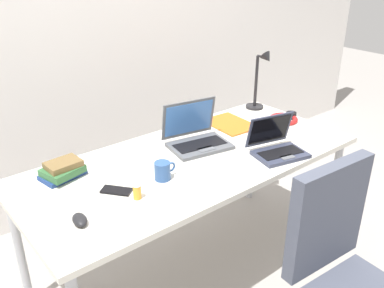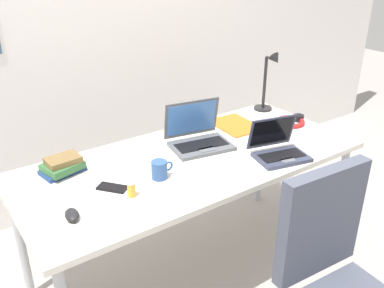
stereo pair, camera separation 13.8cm
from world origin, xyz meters
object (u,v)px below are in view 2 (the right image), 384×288
(desk_lamp, at_px, (269,82))
(coffee_mug, at_px, (160,170))
(laptop_near_mouse, at_px, (278,149))
(laptop_near_lamp, at_px, (198,137))
(headphones, at_px, (290,121))
(cell_phone, at_px, (112,188))
(computer_mouse, at_px, (72,215))
(book_stack, at_px, (63,166))
(pill_bottle, at_px, (131,188))
(paper_folder_back_right, at_px, (235,125))

(desk_lamp, bearing_deg, coffee_mug, -161.07)
(laptop_near_mouse, xyz_separation_m, laptop_near_lamp, (-0.26, 0.35, 0.01))
(headphones, bearing_deg, coffee_mug, -173.61)
(laptop_near_mouse, height_order, headphones, laptop_near_mouse)
(laptop_near_mouse, distance_m, cell_phone, 0.87)
(computer_mouse, bearing_deg, desk_lamp, 26.22)
(desk_lamp, bearing_deg, cell_phone, -165.98)
(laptop_near_mouse, relative_size, book_stack, 1.44)
(book_stack, bearing_deg, computer_mouse, -104.90)
(cell_phone, distance_m, pill_bottle, 0.12)
(computer_mouse, relative_size, book_stack, 0.44)
(cell_phone, bearing_deg, pill_bottle, -106.16)
(headphones, bearing_deg, pill_bottle, -171.44)
(computer_mouse, height_order, headphones, headphones)
(desk_lamp, relative_size, paper_folder_back_right, 1.29)
(desk_lamp, distance_m, headphones, 0.31)
(computer_mouse, distance_m, coffee_mug, 0.47)
(laptop_near_lamp, height_order, headphones, laptop_near_lamp)
(desk_lamp, height_order, pill_bottle, desk_lamp)
(pill_bottle, relative_size, paper_folder_back_right, 0.25)
(pill_bottle, relative_size, coffee_mug, 0.70)
(laptop_near_lamp, bearing_deg, cell_phone, -165.86)
(computer_mouse, bearing_deg, pill_bottle, 12.26)
(headphones, height_order, book_stack, book_stack)
(cell_phone, xyz_separation_m, paper_folder_back_right, (0.94, 0.24, -0.00))
(laptop_near_lamp, height_order, pill_bottle, laptop_near_lamp)
(desk_lamp, relative_size, headphones, 1.87)
(cell_phone, distance_m, book_stack, 0.30)
(desk_lamp, height_order, cell_phone, desk_lamp)
(headphones, distance_m, paper_folder_back_right, 0.34)
(coffee_mug, bearing_deg, pill_bottle, -160.16)
(headphones, height_order, pill_bottle, pill_bottle)
(coffee_mug, bearing_deg, paper_folder_back_right, 21.74)
(cell_phone, bearing_deg, headphones, -34.57)
(pill_bottle, height_order, coffee_mug, coffee_mug)
(computer_mouse, xyz_separation_m, headphones, (1.47, 0.19, -0.00))
(desk_lamp, xyz_separation_m, paper_folder_back_right, (-0.33, -0.07, -0.19))
(pill_bottle, distance_m, paper_folder_back_right, 0.96)
(headphones, relative_size, book_stack, 0.99)
(laptop_near_mouse, bearing_deg, pill_bottle, 173.33)
(laptop_near_lamp, xyz_separation_m, book_stack, (-0.72, 0.12, -0.01))
(laptop_near_lamp, bearing_deg, paper_folder_back_right, 15.15)
(laptop_near_mouse, distance_m, book_stack, 1.09)
(pill_bottle, bearing_deg, computer_mouse, -177.83)
(laptop_near_lamp, bearing_deg, laptop_near_mouse, -53.26)
(computer_mouse, height_order, cell_phone, computer_mouse)
(cell_phone, xyz_separation_m, book_stack, (-0.13, 0.27, 0.03))
(book_stack, bearing_deg, headphones, -8.32)
(headphones, bearing_deg, paper_folder_back_right, 150.18)
(laptop_near_mouse, distance_m, headphones, 0.47)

